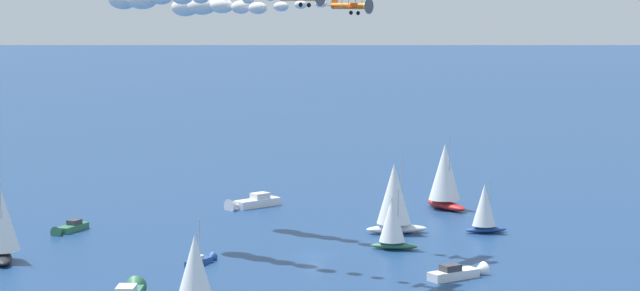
{
  "coord_description": "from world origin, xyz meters",
  "views": [
    {
      "loc": [
        9.32,
        169.79,
        36.36
      ],
      "look_at": [
        -0.86,
        0.73,
        16.0
      ],
      "focal_mm": 67.54,
      "sensor_mm": 36.0,
      "label": 1
    }
  ],
  "objects": [
    {
      "name": "smoke_trail_lead",
      "position": [
        14.61,
        -24.5,
        35.5
      ],
      "size": [
        25.44,
        23.19,
        3.19
      ],
      "color": "silver"
    },
    {
      "name": "motorboat_trailing",
      "position": [
        15.85,
        4.66,
        0.47
      ],
      "size": [
        4.45,
        6.0,
        1.76
      ],
      "color": "#23478C",
      "rests_on": "ground_plane"
    },
    {
      "name": "sailboat_far_port",
      "position": [
        43.97,
        1.64,
        5.43
      ],
      "size": [
        6.09,
        9.57,
        11.9
      ],
      "color": "black",
      "rests_on": "ground_plane"
    },
    {
      "name": "ground_plane",
      "position": [
        0.0,
        0.0,
        0.0
      ],
      "size": [
        2000.0,
        2000.0,
        0.0
      ],
      "primitive_type": "plane",
      "color": "navy"
    },
    {
      "name": "sailboat_ahead",
      "position": [
        -11.8,
        -3.51,
        4.11
      ],
      "size": [
        7.22,
        4.5,
        8.99
      ],
      "color": "#33704C",
      "rests_on": "ground_plane"
    },
    {
      "name": "sailboat_mid_cluster",
      "position": [
        -25.12,
        -37.24,
        5.96
      ],
      "size": [
        7.64,
        10.27,
        13.06
      ],
      "color": "#B21E1E",
      "rests_on": "ground_plane"
    },
    {
      "name": "sailboat_outer_ring_b",
      "position": [
        -27.83,
        -15.24,
        4.0
      ],
      "size": [
        6.98,
        4.17,
        8.76
      ],
      "color": "#23478C",
      "rests_on": "ground_plane"
    },
    {
      "name": "motorboat_outer_ring_a",
      "position": [
        -18.63,
        15.43,
        0.69
      ],
      "size": [
        8.82,
        6.37,
        2.57
      ],
      "color": "white",
      "rests_on": "ground_plane"
    },
    {
      "name": "sailboat_near_centre",
      "position": [
        15.04,
        44.33,
        6.09
      ],
      "size": [
        7.34,
        10.7,
        13.35
      ],
      "color": "#23478C",
      "rests_on": "ground_plane"
    },
    {
      "name": "motorboat_offshore",
      "position": [
        37.8,
        -19.61,
        0.61
      ],
      "size": [
        5.26,
        7.87,
        2.26
      ],
      "color": "#33704C",
      "rests_on": "ground_plane"
    },
    {
      "name": "motorboat_outer_ring_d",
      "position": [
        8.95,
        -40.7,
        0.84
      ],
      "size": [
        10.15,
        8.84,
        3.12
      ],
      "color": "white",
      "rests_on": "ground_plane"
    },
    {
      "name": "sailboat_outer_ring_c",
      "position": [
        -13.53,
        -15.53,
        5.72
      ],
      "size": [
        9.85,
        5.65,
        12.52
      ],
      "color": "white",
      "rests_on": "ground_plane"
    },
    {
      "name": "biplane_lead",
      "position": [
        -5.98,
        -6.59,
        35.8
      ],
      "size": [
        6.64,
        6.46,
        3.58
      ],
      "color": "orange"
    }
  ]
}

